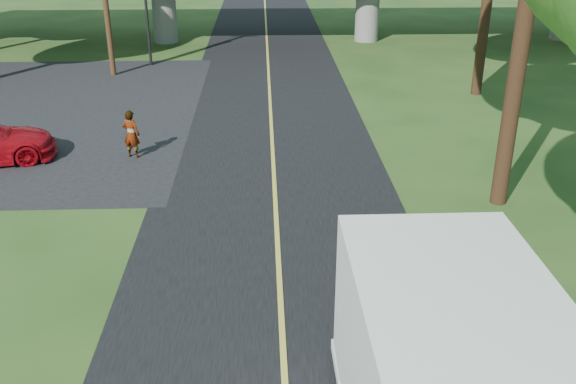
{
  "coord_description": "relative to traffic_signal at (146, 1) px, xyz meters",
  "views": [
    {
      "loc": [
        -0.3,
        -6.92,
        7.62
      ],
      "look_at": [
        0.24,
        6.39,
        1.6
      ],
      "focal_mm": 40.0,
      "sensor_mm": 36.0,
      "label": 1
    }
  ],
  "objects": [
    {
      "name": "road",
      "position": [
        6.0,
        -16.0,
        -3.19
      ],
      "size": [
        7.0,
        90.0,
        0.02
      ],
      "primitive_type": "cube",
      "color": "black",
      "rests_on": "ground"
    },
    {
      "name": "lane_line",
      "position": [
        6.0,
        -16.0,
        -3.17
      ],
      "size": [
        0.12,
        90.0,
        0.01
      ],
      "primitive_type": "cube",
      "color": "gold",
      "rests_on": "road"
    },
    {
      "name": "traffic_signal",
      "position": [
        0.0,
        0.0,
        0.0
      ],
      "size": [
        0.18,
        0.22,
        5.2
      ],
      "color": "black",
      "rests_on": "ground"
    },
    {
      "name": "pedestrian",
      "position": [
        1.43,
        -13.1,
        -2.4
      ],
      "size": [
        0.68,
        0.55,
        1.6
      ],
      "primitive_type": "imported",
      "rotation": [
        0.0,
        0.0,
        2.81
      ],
      "color": "gray",
      "rests_on": "ground"
    }
  ]
}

